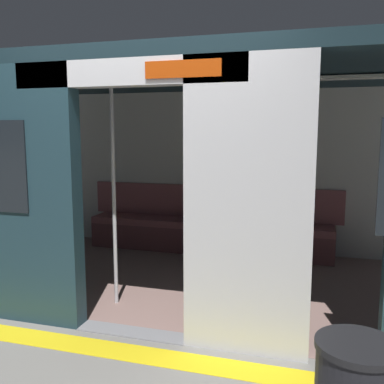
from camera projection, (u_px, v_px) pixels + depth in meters
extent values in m
plane|color=gray|center=(133.00, 333.00, 3.52)|extent=(60.00, 60.00, 0.00)
cube|color=yellow|center=(116.00, 350.00, 3.23)|extent=(8.00, 0.24, 0.01)
cube|color=silver|center=(247.00, 209.00, 3.09)|extent=(0.93, 0.12, 2.17)
cube|color=black|center=(248.00, 173.00, 3.04)|extent=(0.51, 0.02, 0.55)
cube|color=silver|center=(127.00, 73.00, 3.22)|extent=(1.85, 0.16, 0.20)
cube|color=#BF3F0C|center=(182.00, 69.00, 3.01)|extent=(0.56, 0.02, 0.12)
cube|color=#15272E|center=(183.00, 74.00, 4.52)|extent=(6.40, 2.93, 0.12)
cube|color=gray|center=(183.00, 277.00, 4.83)|extent=(6.08, 2.77, 0.01)
cube|color=silver|center=(213.00, 171.00, 5.99)|extent=(6.08, 0.10, 2.17)
cube|color=#935156|center=(212.00, 202.00, 6.00)|extent=(3.52, 0.06, 0.45)
cube|color=white|center=(183.00, 83.00, 4.53)|extent=(4.48, 0.16, 0.03)
cube|color=gray|center=(133.00, 332.00, 3.52)|extent=(0.93, 0.19, 0.01)
cube|color=#935156|center=(208.00, 224.00, 5.83)|extent=(3.29, 0.44, 0.09)
cube|color=brown|center=(204.00, 243.00, 5.67)|extent=(3.29, 0.04, 0.34)
cube|color=#4C8CC6|center=(227.00, 204.00, 5.69)|extent=(0.41, 0.27, 0.50)
sphere|color=#8C664C|center=(227.00, 178.00, 5.64)|extent=(0.21, 0.21, 0.21)
sphere|color=#B2ADA8|center=(227.00, 175.00, 5.65)|extent=(0.19, 0.19, 0.19)
cylinder|color=#4C8CC6|center=(243.00, 203.00, 5.57)|extent=(0.08, 0.08, 0.44)
cylinder|color=#4C8CC6|center=(209.00, 200.00, 5.76)|extent=(0.08, 0.08, 0.44)
cylinder|color=#2D2D38|center=(228.00, 222.00, 5.51)|extent=(0.19, 0.41, 0.14)
cylinder|color=#2D2D38|center=(215.00, 221.00, 5.58)|extent=(0.19, 0.41, 0.14)
cylinder|color=#2D2D38|center=(222.00, 244.00, 5.36)|extent=(0.10, 0.10, 0.39)
cylinder|color=#2D2D38|center=(209.00, 243.00, 5.43)|extent=(0.10, 0.10, 0.39)
cube|color=black|center=(221.00, 261.00, 5.34)|extent=(0.13, 0.23, 0.06)
cube|color=black|center=(208.00, 260.00, 5.42)|extent=(0.13, 0.23, 0.06)
cube|color=black|center=(202.00, 214.00, 5.86)|extent=(0.26, 0.14, 0.17)
cube|color=black|center=(201.00, 215.00, 5.79)|extent=(0.02, 0.01, 0.14)
cube|color=#26598C|center=(257.00, 222.00, 5.65)|extent=(0.22, 0.26, 0.03)
cylinder|color=silver|center=(114.00, 192.00, 3.98)|extent=(0.04, 0.04, 2.15)
cylinder|color=silver|center=(202.00, 194.00, 3.88)|extent=(0.04, 0.04, 2.15)
cylinder|color=black|center=(358.00, 346.00, 1.80)|extent=(0.36, 0.36, 0.03)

